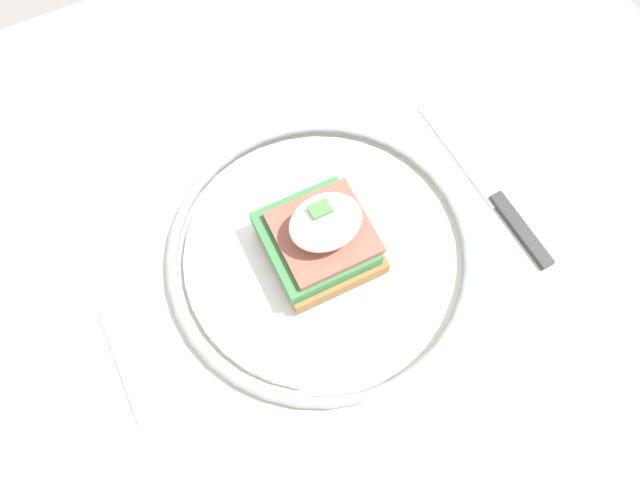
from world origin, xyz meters
name	(u,v)px	position (x,y,z in m)	size (l,w,h in m)	color
ground_plane	(342,414)	(0.00, 0.00, 0.00)	(6.00, 6.00, 0.00)	gray
dining_table	(360,327)	(0.00, 0.00, 0.60)	(0.80, 0.83, 0.73)	beige
plate	(320,253)	(-0.03, 0.04, 0.74)	(0.26, 0.26, 0.02)	white
sandwich	(321,236)	(-0.03, 0.04, 0.77)	(0.09, 0.09, 0.08)	olive
fork	(114,338)	(-0.21, 0.05, 0.73)	(0.02, 0.14, 0.00)	silver
knife	(493,194)	(0.14, 0.03, 0.73)	(0.02, 0.20, 0.01)	#2D2D2D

